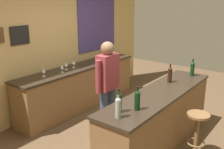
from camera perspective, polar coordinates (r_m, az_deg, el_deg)
ground_plane at (r=4.49m, az=5.28°, el=-13.76°), size 10.00×10.00×0.00m
back_wall at (r=5.32m, az=-12.94°, el=7.06°), size 6.00×0.09×2.80m
bar_counter at (r=4.10m, az=10.25°, el=-9.76°), size 2.56×0.60×0.92m
side_counter at (r=5.52m, az=-6.95°, el=-2.69°), size 3.03×0.56×0.90m
bartender at (r=4.13m, az=-0.97°, el=-2.14°), size 0.52×0.21×1.62m
bar_stool at (r=4.00m, az=18.22°, el=-11.07°), size 0.32×0.32×0.68m
wine_bottle_a at (r=3.00m, az=1.36°, el=-7.13°), size 0.07×0.07×0.31m
wine_bottle_b at (r=3.14m, az=1.51°, el=-6.02°), size 0.07×0.07×0.31m
wine_bottle_c at (r=3.22m, az=5.58°, el=-5.51°), size 0.07×0.07×0.31m
wine_bottle_d at (r=4.34m, az=12.61°, el=0.03°), size 0.07×0.07×0.31m
wine_bottle_e at (r=4.81m, az=17.27°, el=1.30°), size 0.07×0.07×0.31m
wine_glass_a at (r=4.78m, az=-14.85°, el=0.84°), size 0.07×0.07×0.16m
wine_glass_b at (r=4.96m, az=-10.96°, el=1.65°), size 0.07×0.07×0.16m
wine_glass_c at (r=5.14m, az=-10.10°, el=2.22°), size 0.07×0.07×0.16m
wine_glass_d at (r=5.26m, az=-8.45°, el=2.63°), size 0.07×0.07×0.16m
wine_glass_e at (r=6.33m, az=0.35°, el=5.17°), size 0.07×0.07×0.16m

